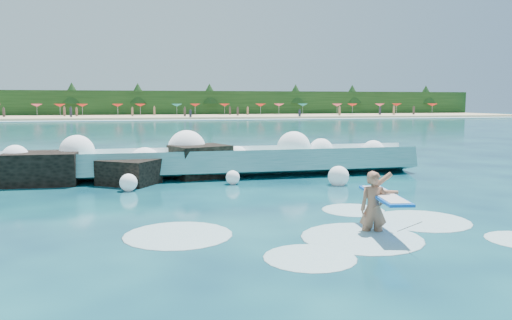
# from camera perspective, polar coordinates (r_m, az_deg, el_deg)

# --- Properties ---
(ground) EXTENTS (200.00, 200.00, 0.00)m
(ground) POSITION_cam_1_polar(r_m,az_deg,el_deg) (12.93, -4.43, -6.48)
(ground) COLOR #072139
(ground) RESTS_ON ground
(beach) EXTENTS (140.00, 20.00, 0.40)m
(beach) POSITION_cam_1_polar(r_m,az_deg,el_deg) (90.50, -12.25, 4.83)
(beach) COLOR tan
(beach) RESTS_ON ground
(wet_band) EXTENTS (140.00, 5.00, 0.08)m
(wet_band) POSITION_cam_1_polar(r_m,az_deg,el_deg) (79.52, -12.07, 4.48)
(wet_band) COLOR silver
(wet_band) RESTS_ON ground
(treeline) EXTENTS (140.00, 4.00, 5.00)m
(treeline) POSITION_cam_1_polar(r_m,az_deg,el_deg) (100.46, -12.42, 6.31)
(treeline) COLOR black
(treeline) RESTS_ON ground
(breaking_wave) EXTENTS (16.56, 2.64, 1.43)m
(breaking_wave) POSITION_cam_1_polar(r_m,az_deg,el_deg) (19.91, -5.07, -0.38)
(breaking_wave) COLOR teal
(breaking_wave) RESTS_ON ground
(rock_cluster) EXTENTS (8.26, 3.48, 1.46)m
(rock_cluster) POSITION_cam_1_polar(r_m,az_deg,el_deg) (19.16, -15.43, -0.98)
(rock_cluster) COLOR black
(rock_cluster) RESTS_ON ground
(surfer_with_board) EXTENTS (1.09, 2.90, 1.70)m
(surfer_with_board) POSITION_cam_1_polar(r_m,az_deg,el_deg) (11.47, 13.56, -5.15)
(surfer_with_board) COLOR #A0664A
(surfer_with_board) RESTS_ON ground
(wave_spray) EXTENTS (14.83, 4.98, 1.86)m
(wave_spray) POSITION_cam_1_polar(r_m,az_deg,el_deg) (19.73, -5.59, 0.72)
(wave_spray) COLOR white
(wave_spray) RESTS_ON ground
(surf_foam) EXTENTS (9.13, 5.43, 0.13)m
(surf_foam) POSITION_cam_1_polar(r_m,az_deg,el_deg) (11.58, 9.30, -8.12)
(surf_foam) COLOR silver
(surf_foam) RESTS_ON ground
(beach_umbrellas) EXTENTS (112.42, 6.72, 0.50)m
(beach_umbrellas) POSITION_cam_1_polar(r_m,az_deg,el_deg) (92.75, -12.28, 6.14)
(beach_umbrellas) COLOR #E44359
(beach_umbrellas) RESTS_ON ground
(beachgoers) EXTENTS (103.97, 12.57, 1.93)m
(beachgoers) POSITION_cam_1_polar(r_m,az_deg,el_deg) (87.58, -9.89, 5.41)
(beachgoers) COLOR #3F332D
(beachgoers) RESTS_ON ground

